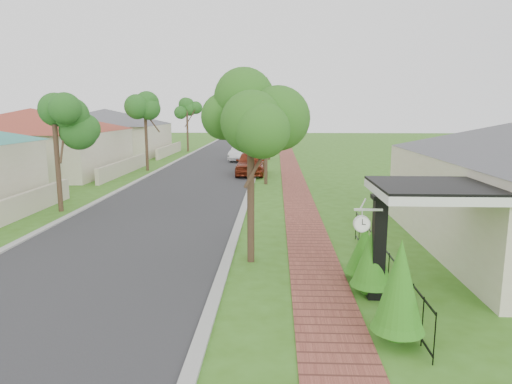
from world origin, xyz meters
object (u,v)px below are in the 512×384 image
(parked_car_red, at_px, (250,163))
(station_clock, at_px, (362,222))
(utility_pole, at_px, (258,123))
(porch_post, at_px, (378,252))
(parked_car_white, at_px, (241,153))
(near_tree, at_px, (251,126))

(parked_car_red, relative_size, station_clock, 7.47)
(parked_car_red, xyz_separation_m, utility_pole, (0.57, -0.07, 2.74))
(porch_post, bearing_deg, station_clock, -140.68)
(parked_car_white, relative_size, utility_pole, 0.60)
(utility_pole, bearing_deg, porch_post, -80.14)
(porch_post, xyz_separation_m, utility_pole, (-3.65, 21.00, 2.44))
(porch_post, bearing_deg, parked_car_white, 100.51)
(porch_post, xyz_separation_m, near_tree, (-3.18, 2.50, 2.89))
(parked_car_red, distance_m, utility_pole, 2.80)
(utility_pole, xyz_separation_m, station_clock, (3.16, -21.40, -1.61))
(utility_pole, bearing_deg, station_clock, -81.60)
(porch_post, height_order, utility_pole, utility_pole)
(parked_car_red, relative_size, near_tree, 0.96)
(parked_car_red, bearing_deg, station_clock, -80.52)
(near_tree, bearing_deg, parked_car_red, 93.19)
(parked_car_white, distance_m, near_tree, 27.71)
(station_clock, bearing_deg, parked_car_white, 99.48)
(parked_car_white, xyz_separation_m, station_clock, (5.06, -30.31, 1.26))
(utility_pole, relative_size, station_clock, 10.85)
(parked_car_red, height_order, near_tree, near_tree)
(porch_post, distance_m, parked_car_white, 30.42)
(station_clock, bearing_deg, utility_pole, 98.40)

